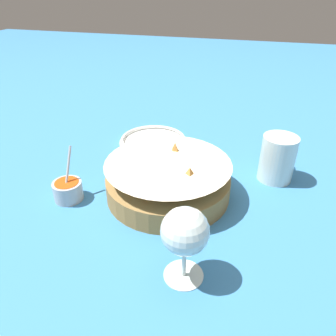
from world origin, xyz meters
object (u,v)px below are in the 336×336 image
at_px(food_basket, 168,181).
at_px(sauce_cup, 68,190).
at_px(side_plate, 153,140).
at_px(beer_mug, 277,160).
at_px(wine_glass, 185,233).

height_order(food_basket, sauce_cup, sauce_cup).
bearing_deg(side_plate, food_basket, -154.98).
bearing_deg(beer_mug, sauce_cup, 115.64).
bearing_deg(food_basket, wine_glass, -158.13).
xyz_separation_m(sauce_cup, wine_glass, (-0.14, -0.29, 0.07)).
bearing_deg(wine_glass, beer_mug, -22.33).
xyz_separation_m(wine_glass, side_plate, (0.45, 0.19, -0.08)).
distance_m(food_basket, wine_glass, 0.23).
xyz_separation_m(food_basket, sauce_cup, (-0.07, 0.20, -0.01)).
distance_m(wine_glass, side_plate, 0.49).
xyz_separation_m(sauce_cup, side_plate, (0.31, -0.09, -0.02)).
bearing_deg(sauce_cup, beer_mug, -64.36).
xyz_separation_m(food_basket, beer_mug, (0.13, -0.23, 0.01)).
bearing_deg(wine_glass, sauce_cup, 64.36).
relative_size(food_basket, sauce_cup, 2.39).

